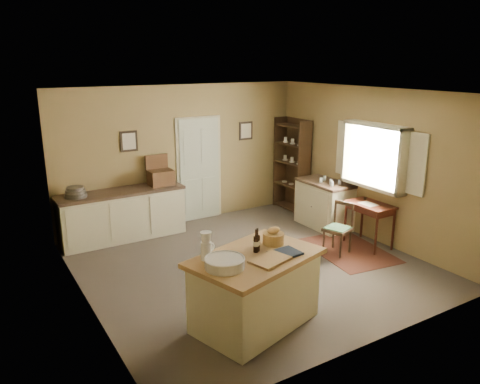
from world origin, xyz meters
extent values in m
plane|color=#62564B|center=(0.00, 0.00, 0.00)|extent=(5.00, 5.00, 0.00)
cube|color=olive|center=(0.00, 2.50, 1.35)|extent=(5.00, 0.10, 2.70)
cube|color=olive|center=(0.00, -2.50, 1.35)|extent=(5.00, 0.10, 2.70)
cube|color=olive|center=(-2.50, 0.00, 1.35)|extent=(0.10, 5.00, 2.70)
cube|color=olive|center=(2.50, 0.00, 1.35)|extent=(0.10, 5.00, 2.70)
plane|color=silver|center=(0.00, 0.00, 2.70)|extent=(5.00, 5.00, 0.00)
cube|color=#B3BAA0|center=(0.35, 2.47, 1.05)|extent=(0.97, 0.06, 2.11)
cube|color=black|center=(-1.05, 2.48, 1.72)|extent=(0.32, 0.02, 0.38)
cube|color=beige|center=(-1.05, 2.47, 1.72)|extent=(0.24, 0.01, 0.30)
cube|color=black|center=(1.45, 2.48, 1.72)|extent=(0.32, 0.02, 0.38)
cube|color=beige|center=(1.45, 2.47, 1.72)|extent=(0.24, 0.01, 0.30)
cube|color=beige|center=(2.38, -0.20, 1.02)|extent=(0.25, 1.32, 0.06)
cube|color=beige|center=(2.38, -0.20, 2.08)|extent=(0.25, 1.32, 0.06)
cube|color=white|center=(2.50, -0.20, 1.55)|extent=(0.01, 1.20, 1.00)
cube|color=beige|center=(2.46, -1.02, 1.55)|extent=(0.04, 0.35, 1.00)
cube|color=beige|center=(2.46, 0.62, 1.55)|extent=(0.04, 0.35, 1.00)
cube|color=beige|center=(-0.87, -1.46, 0.42)|extent=(1.63, 1.26, 0.85)
cube|color=olive|center=(-0.87, -1.46, 0.88)|extent=(1.76, 1.39, 0.06)
cylinder|color=white|center=(-1.35, -1.56, 0.96)|extent=(0.45, 0.45, 0.11)
cube|color=olive|center=(-0.82, -1.68, 0.92)|extent=(0.52, 0.43, 0.03)
cube|color=black|center=(-0.55, -1.61, 0.92)|extent=(0.38, 0.31, 0.02)
cylinder|color=olive|center=(-0.47, -1.26, 0.98)|extent=(0.27, 0.27, 0.14)
cylinder|color=black|center=(-0.81, -1.37, 1.05)|extent=(0.06, 0.06, 0.29)
cylinder|color=black|center=(-0.77, -1.35, 1.05)|extent=(0.06, 0.06, 0.29)
cube|color=beige|center=(-1.35, 2.20, 0.42)|extent=(2.20, 0.61, 0.85)
cube|color=#332319|center=(-1.35, 2.20, 0.88)|extent=(2.24, 0.64, 0.05)
cube|color=#4E301A|center=(-0.58, 2.20, 1.04)|extent=(0.44, 0.33, 0.28)
cylinder|color=#59544F|center=(-2.12, 2.20, 0.99)|extent=(0.37, 0.37, 0.18)
cube|color=#522717|center=(1.75, -0.36, 0.00)|extent=(1.30, 1.73, 0.01)
cube|color=#35130B|center=(2.20, -0.36, 0.75)|extent=(0.49, 0.80, 0.03)
cube|color=#35130B|center=(2.20, -0.36, 0.68)|extent=(0.43, 0.74, 0.10)
cube|color=silver|center=(2.15, -0.36, 0.77)|extent=(0.22, 0.30, 0.01)
cylinder|color=black|center=(2.30, -0.14, 0.79)|extent=(0.05, 0.05, 0.05)
cylinder|color=#35130B|center=(1.99, -0.73, 0.36)|extent=(0.04, 0.04, 0.72)
cylinder|color=#35130B|center=(2.41, -0.73, 0.36)|extent=(0.04, 0.04, 0.72)
cylinder|color=#35130B|center=(1.99, 0.00, 0.36)|extent=(0.04, 0.04, 0.72)
cylinder|color=#35130B|center=(2.41, 0.00, 0.36)|extent=(0.04, 0.04, 0.72)
cube|color=beige|center=(2.20, 0.80, 0.42)|extent=(0.60, 1.09, 0.85)
cube|color=#332319|center=(2.20, 0.80, 0.88)|extent=(0.63, 1.13, 0.05)
cylinder|color=silver|center=(2.17, 0.64, 0.95)|extent=(0.26, 0.26, 0.09)
cube|color=black|center=(2.31, 1.58, 0.98)|extent=(0.33, 0.04, 1.96)
cube|color=black|center=(2.31, 2.42, 0.98)|extent=(0.33, 0.04, 1.96)
cube|color=black|center=(2.47, 2.00, 0.98)|extent=(0.02, 0.88, 1.96)
cube|color=black|center=(2.31, 2.00, 0.05)|extent=(0.33, 0.84, 0.03)
cube|color=black|center=(2.31, 2.00, 0.54)|extent=(0.33, 0.84, 0.03)
cube|color=black|center=(2.31, 2.00, 1.03)|extent=(0.33, 0.84, 0.03)
cube|color=black|center=(2.31, 2.00, 1.42)|extent=(0.33, 0.84, 0.03)
cube|color=black|center=(2.31, 2.00, 1.82)|extent=(0.33, 0.84, 0.03)
cylinder|color=white|center=(2.31, 2.00, 1.09)|extent=(0.12, 0.12, 0.11)
camera|label=1|loc=(-3.69, -5.74, 3.15)|focal=35.00mm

